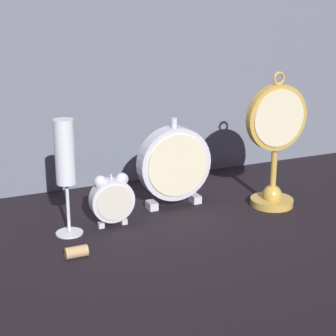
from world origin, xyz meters
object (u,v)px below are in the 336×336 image
(mantel_clock_silver, at_px, (174,164))
(wine_cork, at_px, (76,252))
(champagne_flute, at_px, (65,161))
(alarm_clock_twin_bell, at_px, (112,198))
(pocket_watch_on_stand, at_px, (275,147))

(mantel_clock_silver, relative_size, wine_cork, 4.92)
(mantel_clock_silver, relative_size, champagne_flute, 0.87)
(alarm_clock_twin_bell, bearing_deg, wine_cork, -133.72)
(mantel_clock_silver, distance_m, champagne_flute, 0.27)
(pocket_watch_on_stand, distance_m, wine_cork, 0.51)
(mantel_clock_silver, bearing_deg, pocket_watch_on_stand, -22.67)
(alarm_clock_twin_bell, height_order, champagne_flute, champagne_flute)
(alarm_clock_twin_bell, relative_size, wine_cork, 2.73)
(pocket_watch_on_stand, bearing_deg, wine_cork, -170.52)
(pocket_watch_on_stand, height_order, champagne_flute, pocket_watch_on_stand)
(pocket_watch_on_stand, bearing_deg, alarm_clock_twin_bell, 175.12)
(wine_cork, bearing_deg, champagne_flute, 82.64)
(pocket_watch_on_stand, xyz_separation_m, mantel_clock_silver, (-0.21, 0.09, -0.04))
(pocket_watch_on_stand, height_order, wine_cork, pocket_watch_on_stand)
(pocket_watch_on_stand, distance_m, mantel_clock_silver, 0.23)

